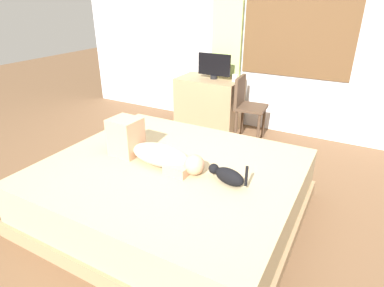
# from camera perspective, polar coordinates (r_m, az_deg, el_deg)

# --- Properties ---
(ground_plane) EXTENTS (16.00, 16.00, 0.00)m
(ground_plane) POSITION_cam_1_polar(r_m,az_deg,el_deg) (2.93, -2.43, -13.63)
(ground_plane) COLOR brown
(back_wall_with_window) EXTENTS (6.40, 0.14, 2.90)m
(back_wall_with_window) POSITION_cam_1_polar(r_m,az_deg,el_deg) (4.68, 14.65, 19.53)
(back_wall_with_window) COLOR silver
(back_wall_with_window) RESTS_ON ground
(bed) EXTENTS (2.17, 1.92, 0.49)m
(bed) POSITION_cam_1_polar(r_m,az_deg,el_deg) (2.90, -3.67, -8.24)
(bed) COLOR #997A56
(bed) RESTS_ON ground
(person_lying) EXTENTS (0.94, 0.30, 0.34)m
(person_lying) POSITION_cam_1_polar(r_m,az_deg,el_deg) (2.81, -7.27, -1.01)
(person_lying) COLOR #CCB299
(person_lying) RESTS_ON bed
(cat) EXTENTS (0.35, 0.17, 0.21)m
(cat) POSITION_cam_1_polar(r_m,az_deg,el_deg) (2.50, 6.31, -5.66)
(cat) COLOR black
(cat) RESTS_ON bed
(desk) EXTENTS (0.90, 0.56, 0.74)m
(desk) POSITION_cam_1_polar(r_m,az_deg,el_deg) (4.79, 3.06, 7.16)
(desk) COLOR #997A56
(desk) RESTS_ON ground
(tv_monitor) EXTENTS (0.48, 0.10, 0.35)m
(tv_monitor) POSITION_cam_1_polar(r_m,az_deg,el_deg) (4.62, 3.95, 13.57)
(tv_monitor) COLOR black
(tv_monitor) RESTS_ON desk
(cup) EXTENTS (0.07, 0.07, 0.09)m
(cup) POSITION_cam_1_polar(r_m,az_deg,el_deg) (4.53, 7.57, 11.45)
(cup) COLOR white
(cup) RESTS_ON desk
(chair_by_desk) EXTENTS (0.41, 0.41, 0.86)m
(chair_by_desk) POSITION_cam_1_polar(r_m,az_deg,el_deg) (4.37, 9.61, 7.02)
(chair_by_desk) COLOR #4C3828
(chair_by_desk) RESTS_ON ground
(curtain_left) EXTENTS (0.44, 0.06, 2.53)m
(curtain_left) POSITION_cam_1_polar(r_m,az_deg,el_deg) (4.80, 6.23, 18.04)
(curtain_left) COLOR #ADCC75
(curtain_left) RESTS_ON ground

